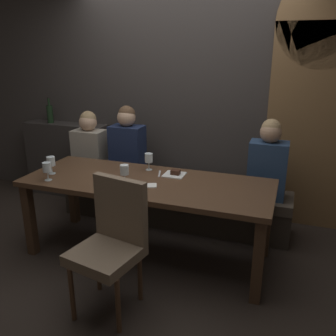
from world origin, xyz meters
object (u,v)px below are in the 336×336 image
at_px(wine_bottle_dark_red, 50,113).
at_px(wine_glass_center_front, 51,162).
at_px(diner_far_end, 268,161).
at_px(dessert_plate, 175,174).
at_px(dining_table, 147,190).
at_px(banquette_bench, 172,203).
at_px(wine_glass_near_left, 149,159).
at_px(diner_redhead, 90,145).
at_px(fork_on_table, 160,174).
at_px(wine_glass_center_back, 124,170).
at_px(chair_near_side, 112,238).
at_px(diner_bearded, 127,145).
at_px(wine_glass_end_left, 47,168).

bearing_deg(wine_bottle_dark_red, wine_glass_center_front, -53.56).
distance_m(diner_far_end, dessert_plate, 0.92).
distance_m(dining_table, banquette_bench, 0.82).
distance_m(wine_glass_near_left, dessert_plate, 0.30).
distance_m(banquette_bench, wine_glass_center_front, 1.37).
bearing_deg(dining_table, diner_redhead, 144.59).
bearing_deg(fork_on_table, diner_redhead, 136.11).
bearing_deg(fork_on_table, wine_glass_center_back, -139.40).
bearing_deg(wine_bottle_dark_red, chair_near_side, -44.40).
relative_size(wine_glass_center_front, wine_glass_near_left, 1.00).
bearing_deg(wine_glass_center_front, banquette_bench, 42.58).
bearing_deg(banquette_bench, diner_redhead, 178.83).
bearing_deg(wine_bottle_dark_red, banquette_bench, -10.18).
bearing_deg(wine_glass_near_left, wine_glass_center_back, -98.62).
bearing_deg(fork_on_table, chair_near_side, -108.61).
xyz_separation_m(banquette_bench, fork_on_table, (0.05, -0.50, 0.51)).
relative_size(chair_near_side, diner_far_end, 1.26).
bearing_deg(dining_table, diner_bearded, 126.39).
height_order(dining_table, wine_glass_center_front, wine_glass_center_front).
height_order(diner_far_end, fork_on_table, diner_far_end).
bearing_deg(wine_glass_near_left, fork_on_table, -29.59).
xyz_separation_m(wine_glass_center_front, fork_on_table, (0.95, 0.32, -0.11)).
relative_size(dining_table, diner_bearded, 2.69).
bearing_deg(dining_table, wine_glass_center_front, -171.92).
height_order(chair_near_side, diner_redhead, diner_redhead).
xyz_separation_m(banquette_bench, wine_bottle_dark_red, (-1.74, 0.31, 0.84)).
bearing_deg(wine_glass_center_back, wine_bottle_dark_red, 144.44).
xyz_separation_m(wine_bottle_dark_red, dessert_plate, (1.93, -0.80, -0.32)).
xyz_separation_m(chair_near_side, diner_far_end, (0.95, 1.41, 0.26)).
bearing_deg(diner_far_end, dessert_plate, -149.16).
xyz_separation_m(wine_glass_end_left, wine_glass_center_back, (0.67, 0.16, 0.00)).
bearing_deg(diner_far_end, wine_glass_center_front, -156.61).
bearing_deg(wine_glass_end_left, wine_glass_near_left, 37.42).
distance_m(diner_bearded, wine_bottle_dark_red, 1.26).
bearing_deg(dessert_plate, diner_bearded, 144.75).
xyz_separation_m(diner_bearded, wine_glass_center_front, (-0.37, -0.85, 0.02)).
height_order(banquette_bench, wine_glass_center_back, wine_glass_center_back).
bearing_deg(wine_glass_center_back, fork_on_table, 58.16).
relative_size(chair_near_side, wine_bottle_dark_red, 3.01).
height_order(diner_far_end, dessert_plate, diner_far_end).
height_order(wine_glass_near_left, dessert_plate, wine_glass_near_left).
height_order(diner_far_end, wine_glass_center_front, diner_far_end).
xyz_separation_m(diner_bearded, dessert_plate, (0.72, -0.51, -0.08)).
height_order(banquette_bench, chair_near_side, chair_near_side).
relative_size(dining_table, wine_glass_center_front, 13.41).
relative_size(dining_table, wine_bottle_dark_red, 6.75).
bearing_deg(chair_near_side, wine_glass_end_left, 152.84).
height_order(wine_glass_center_front, wine_glass_near_left, same).
relative_size(chair_near_side, diner_bearded, 1.20).
height_order(dining_table, wine_glass_center_back, wine_glass_center_back).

